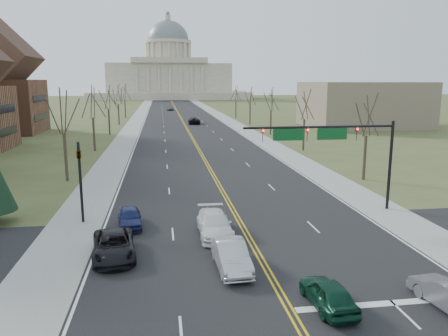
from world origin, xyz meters
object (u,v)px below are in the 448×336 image
object	(u,v)px
signal_mast	(331,140)
car_far_nb	(194,120)
car_sb_inner_second	(215,224)
car_far_sb	(170,108)
car_sb_inner_lead	(231,256)
signal_left	(80,173)
car_sb_outer_second	(130,217)
car_sb_outer_lead	(114,246)
car_nb_inner_lead	(328,293)

from	to	relation	value
signal_mast	car_far_nb	distance (m)	74.36
car_sb_inner_second	car_far_sb	bearing A→B (deg)	90.02
car_sb_inner_lead	car_far_nb	bearing A→B (deg)	84.74
signal_mast	car_sb_inner_second	world-z (taller)	signal_mast
car_far_sb	car_sb_inner_lead	bearing A→B (deg)	-95.62
signal_mast	car_far_sb	distance (m)	124.15
signal_left	car_far_sb	bearing A→B (deg)	85.71
signal_left	car_sb_outer_second	size ratio (longest dim) A/B	1.49
car_sb_outer_lead	car_sb_inner_second	distance (m)	6.99
car_far_nb	signal_left	bearing A→B (deg)	81.22
car_sb_outer_lead	car_sb_inner_second	bearing A→B (deg)	17.95
car_sb_inner_lead	car_sb_outer_second	bearing A→B (deg)	124.49
car_sb_inner_lead	car_nb_inner_lead	bearing A→B (deg)	-54.14
signal_mast	signal_left	xyz separation A→B (m)	(-18.95, 0.00, -2.05)
car_far_nb	car_far_sb	world-z (taller)	car_far_nb
car_sb_outer_lead	car_sb_outer_second	xyz separation A→B (m)	(0.56, 5.50, -0.04)
signal_left	car_far_nb	xyz separation A→B (m)	(13.89, 74.02, -2.88)
car_sb_outer_lead	car_sb_inner_lead	bearing A→B (deg)	-28.02
car_sb_inner_lead	car_sb_outer_lead	distance (m)	7.10
car_far_nb	car_sb_inner_lead	bearing A→B (deg)	88.88
car_far_sb	signal_left	bearing A→B (deg)	-100.02
signal_left	car_far_nb	bearing A→B (deg)	79.37
car_sb_outer_lead	car_far_sb	bearing A→B (deg)	80.64
car_nb_inner_lead	car_far_nb	xyz separation A→B (m)	(0.59, 88.43, 0.15)
signal_mast	signal_left	world-z (taller)	signal_mast
car_sb_inner_second	car_sb_outer_second	size ratio (longest dim) A/B	1.32
car_far_nb	car_far_sb	distance (m)	49.87
car_sb_inner_lead	car_far_nb	distance (m)	83.77
car_nb_inner_lead	car_far_sb	bearing A→B (deg)	-91.80
car_nb_inner_lead	car_sb_outer_second	xyz separation A→B (m)	(-9.80, 12.87, 0.01)
car_sb_inner_second	car_far_nb	xyz separation A→B (m)	(4.59, 78.16, 0.05)
car_sb_outer_second	signal_mast	bearing A→B (deg)	0.33
car_nb_inner_lead	car_far_nb	size ratio (longest dim) A/B	0.67
signal_mast	car_far_nb	bearing A→B (deg)	93.90
car_far_nb	car_nb_inner_lead	bearing A→B (deg)	91.47
car_sb_inner_lead	signal_left	bearing A→B (deg)	132.46
signal_left	car_sb_inner_second	xyz separation A→B (m)	(9.30, -4.14, -2.93)
signal_left	car_sb_inner_lead	distance (m)	13.89
car_sb_inner_second	signal_mast	bearing A→B (deg)	23.22
car_nb_inner_lead	car_far_nb	world-z (taller)	car_far_nb
signal_mast	car_far_sb	world-z (taller)	signal_mast
car_nb_inner_lead	signal_left	bearing A→B (deg)	-50.76
signal_left	car_sb_inner_second	size ratio (longest dim) A/B	1.13
car_nb_inner_lead	car_sb_inner_second	size ratio (longest dim) A/B	0.74
car_sb_inner_lead	car_sb_outer_second	size ratio (longest dim) A/B	1.16
car_nb_inner_lead	car_far_nb	distance (m)	88.43
car_sb_inner_lead	car_sb_inner_second	bearing A→B (deg)	90.35
signal_mast	car_nb_inner_lead	bearing A→B (deg)	-111.37
signal_mast	car_sb_inner_lead	xyz separation A→B (m)	(-9.39, -9.64, -4.98)
signal_mast	car_sb_outer_lead	world-z (taller)	signal_mast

